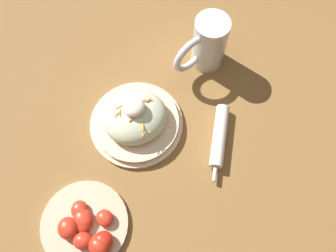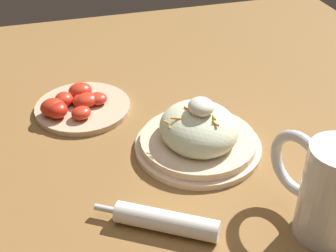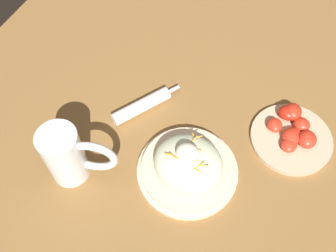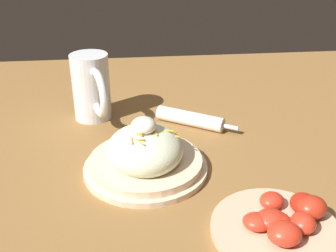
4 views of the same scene
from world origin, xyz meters
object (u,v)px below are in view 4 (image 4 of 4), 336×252
object	(u,v)px
napkin_roll	(191,119)
salad_plate	(145,155)
tomato_plate	(282,223)
beer_mug	(92,91)

from	to	relation	value
napkin_roll	salad_plate	bearing A→B (deg)	147.20
salad_plate	napkin_roll	world-z (taller)	salad_plate
napkin_roll	tomato_plate	world-z (taller)	tomato_plate
beer_mug	tomato_plate	distance (m)	0.54
napkin_roll	tomato_plate	distance (m)	0.38
salad_plate	tomato_plate	bearing A→B (deg)	-134.29
salad_plate	tomato_plate	xyz separation A→B (m)	(-0.19, -0.20, -0.02)
beer_mug	tomato_plate	bearing A→B (deg)	-144.68
salad_plate	tomato_plate	distance (m)	0.28
beer_mug	salad_plate	bearing A→B (deg)	-155.52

